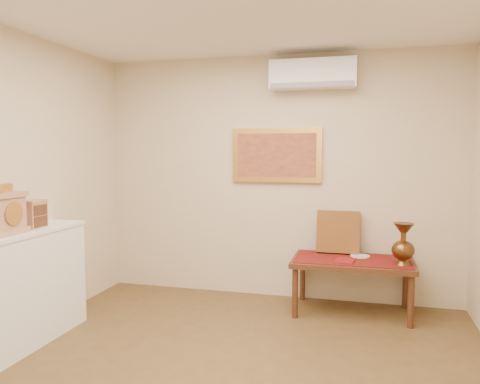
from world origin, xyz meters
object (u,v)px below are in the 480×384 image
(mantel_clock, at_px, (6,213))
(low_table, at_px, (352,266))
(brass_urn_tall, at_px, (403,239))
(wooden_chest, at_px, (33,214))

(mantel_clock, distance_m, low_table, 3.22)
(brass_urn_tall, height_order, wooden_chest, wooden_chest)
(brass_urn_tall, xyz_separation_m, low_table, (-0.47, 0.12, -0.32))
(brass_urn_tall, bearing_deg, wooden_chest, -158.37)
(mantel_clock, relative_size, wooden_chest, 1.68)
(wooden_chest, height_order, low_table, wooden_chest)
(brass_urn_tall, relative_size, mantel_clock, 1.19)
(mantel_clock, bearing_deg, brass_urn_tall, 27.09)
(brass_urn_tall, height_order, mantel_clock, mantel_clock)
(brass_urn_tall, relative_size, low_table, 0.41)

